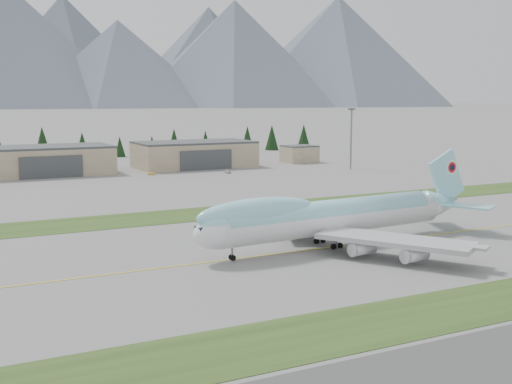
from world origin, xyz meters
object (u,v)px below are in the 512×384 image
boeing_747_freighter (331,216)px  hangar_right (194,154)px  service_vehicle_b (152,175)px  hangar_center (45,160)px  service_vehicle_c (228,173)px

boeing_747_freighter → hangar_right: size_ratio=1.39×
hangar_right → service_vehicle_b: bearing=-141.8°
hangar_center → hangar_right: (60.00, 0.00, 0.00)m
service_vehicle_b → service_vehicle_c: service_vehicle_b is taller
hangar_center → service_vehicle_b: hangar_center is taller
boeing_747_freighter → service_vehicle_c: bearing=70.4°
hangar_center → service_vehicle_c: 68.97m
service_vehicle_b → service_vehicle_c: (27.93, -7.48, 0.00)m
hangar_right → service_vehicle_c: bearing=-83.0°
service_vehicle_c → service_vehicle_b: bearing=169.8°
hangar_center → service_vehicle_c: hangar_center is taller
boeing_747_freighter → service_vehicle_c: (33.06, 121.80, -5.81)m
service_vehicle_b → hangar_center: bearing=73.4°
hangar_center → boeing_747_freighter: bearing=-78.5°
hangar_right → service_vehicle_c: size_ratio=13.17×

